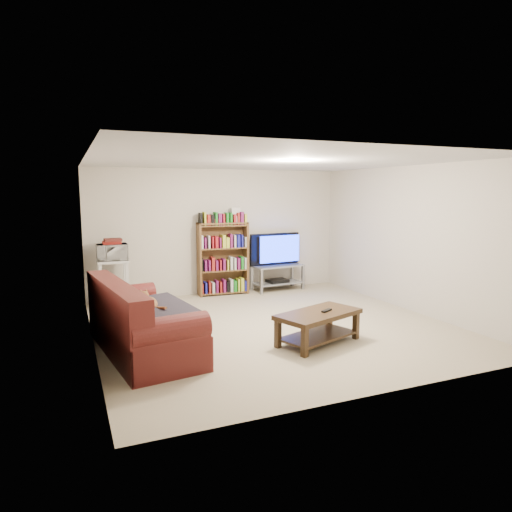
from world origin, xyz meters
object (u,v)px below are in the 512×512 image
coffee_table (318,321)px  tv_stand (277,273)px  bookshelf (223,258)px  sofa (137,327)px

coffee_table → tv_stand: size_ratio=1.20×
bookshelf → sofa: bearing=-123.7°
coffee_table → bookshelf: bookshelf is taller
sofa → bookshelf: (2.02, 2.68, 0.40)m
sofa → tv_stand: size_ratio=2.07×
coffee_table → bookshelf: (-0.22, 3.23, 0.43)m
coffee_table → bookshelf: 3.27m
tv_stand → sofa: bearing=-145.7°
coffee_table → sofa: bearing=146.6°
bookshelf → tv_stand: bearing=-0.1°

